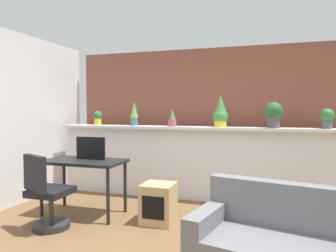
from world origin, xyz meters
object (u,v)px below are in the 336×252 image
object	(u,v)px
potted_plant_0	(98,117)
potted_plant_5	(327,118)
potted_plant_1	(134,114)
desk	(84,166)
office_chair	(46,198)
potted_plant_4	(274,113)
potted_plant_2	(172,118)
potted_plant_3	(220,112)
side_cube_shelf	(158,203)
tv_monitor	(91,148)

from	to	relation	value
potted_plant_0	potted_plant_5	world-z (taller)	potted_plant_5
potted_plant_1	desk	bearing A→B (deg)	-102.63
potted_plant_0	office_chair	distance (m)	1.98
potted_plant_0	potted_plant_4	distance (m)	2.90
potted_plant_2	potted_plant_3	world-z (taller)	potted_plant_3
potted_plant_3	side_cube_shelf	size ratio (longest dim) A/B	0.99
potted_plant_2	potted_plant_3	size ratio (longest dim) A/B	0.57
potted_plant_1	tv_monitor	bearing A→B (deg)	-100.36
potted_plant_2	office_chair	size ratio (longest dim) A/B	0.31
potted_plant_3	desk	bearing A→B (deg)	-146.26
potted_plant_0	potted_plant_3	size ratio (longest dim) A/B	0.50
potted_plant_5	tv_monitor	world-z (taller)	potted_plant_5
potted_plant_2	office_chair	distance (m)	2.20
potted_plant_5	office_chair	size ratio (longest dim) A/B	0.31
potted_plant_0	office_chair	world-z (taller)	potted_plant_0
desk	office_chair	distance (m)	0.69
office_chair	desk	bearing A→B (deg)	78.88
potted_plant_2	side_cube_shelf	xyz separation A→B (m)	(0.14, -1.08, -1.05)
tv_monitor	side_cube_shelf	distance (m)	1.21
potted_plant_3	desk	xyz separation A→B (m)	(-1.70, -1.13, -0.73)
potted_plant_1	potted_plant_4	size ratio (longest dim) A/B	1.10
potted_plant_2	side_cube_shelf	bearing A→B (deg)	-82.77
potted_plant_5	tv_monitor	distance (m)	3.32
potted_plant_1	potted_plant_3	world-z (taller)	potted_plant_3
potted_plant_3	tv_monitor	distance (m)	2.01
office_chair	potted_plant_3	bearing A→B (deg)	43.94
tv_monitor	office_chair	bearing A→B (deg)	-104.69
potted_plant_0	desk	world-z (taller)	potted_plant_0
potted_plant_0	office_chair	size ratio (longest dim) A/B	0.27
potted_plant_1	desk	distance (m)	1.36
potted_plant_1	desk	size ratio (longest dim) A/B	0.38
potted_plant_2	tv_monitor	bearing A→B (deg)	-131.54
potted_plant_4	office_chair	world-z (taller)	potted_plant_4
potted_plant_1	potted_plant_5	size ratio (longest dim) A/B	1.46
potted_plant_2	desk	distance (m)	1.56
potted_plant_2	side_cube_shelf	world-z (taller)	potted_plant_2
potted_plant_2	potted_plant_4	world-z (taller)	potted_plant_4
potted_plant_5	side_cube_shelf	distance (m)	2.62
tv_monitor	potted_plant_4	bearing A→B (deg)	22.63
potted_plant_2	potted_plant_4	bearing A→B (deg)	0.41
desk	office_chair	xyz separation A→B (m)	(-0.12, -0.62, -0.28)
potted_plant_1	office_chair	xyz separation A→B (m)	(-0.38, -1.76, -0.97)
potted_plant_1	potted_plant_5	distance (m)	2.93
potted_plant_4	office_chair	bearing A→B (deg)	-146.70
potted_plant_4	potted_plant_5	distance (m)	0.71
potted_plant_3	tv_monitor	size ratio (longest dim) A/B	1.15
desk	office_chair	size ratio (longest dim) A/B	1.21
potted_plant_1	potted_plant_4	world-z (taller)	potted_plant_1
potted_plant_2	office_chair	world-z (taller)	potted_plant_2
potted_plant_1	desk	xyz separation A→B (m)	(-0.26, -1.14, -0.69)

